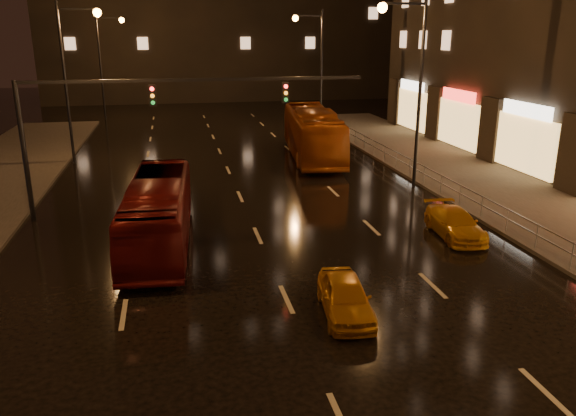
% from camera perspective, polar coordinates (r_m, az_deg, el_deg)
% --- Properties ---
extents(ground, '(140.00, 140.00, 0.00)m').
position_cam_1_polar(ground, '(27.24, -4.38, 0.02)').
color(ground, black).
rests_on(ground, ground).
extents(sidewalk_right, '(7.00, 70.00, 0.15)m').
position_cam_1_polar(sidewalk_right, '(27.88, 25.85, -1.15)').
color(sidewalk_right, '#38332D').
rests_on(sidewalk_right, ground).
extents(traffic_signal, '(15.31, 0.32, 6.20)m').
position_cam_1_polar(traffic_signal, '(26.10, -15.85, 9.32)').
color(traffic_signal, black).
rests_on(traffic_signal, ground).
extents(railing_right, '(0.05, 56.00, 1.00)m').
position_cam_1_polar(railing_right, '(28.27, 17.11, 1.82)').
color(railing_right, '#99999E').
rests_on(railing_right, sidewalk_right).
extents(bus_red, '(2.83, 9.67, 2.66)m').
position_cam_1_polar(bus_red, '(22.69, -13.03, -0.42)').
color(bus_red, '#540C0C').
rests_on(bus_red, ground).
extents(bus_curb, '(4.10, 12.13, 3.31)m').
position_cam_1_polar(bus_curb, '(38.09, 2.51, 7.58)').
color(bus_curb, '#933F0E').
rests_on(bus_curb, ground).
extents(taxi_near, '(1.77, 3.57, 1.17)m').
position_cam_1_polar(taxi_near, '(16.97, 5.84, -8.95)').
color(taxi_near, '#BF7611').
rests_on(taxi_near, ground).
extents(taxi_far, '(1.86, 3.97, 1.12)m').
position_cam_1_polar(taxi_far, '(24.21, 16.60, -1.51)').
color(taxi_far, orange).
rests_on(taxi_far, ground).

